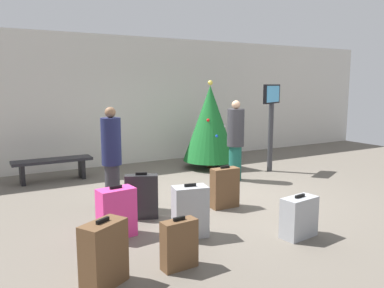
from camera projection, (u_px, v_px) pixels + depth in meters
The scene contains 14 objects.
ground_plane at pixel (221, 195), 7.33m from camera, with size 16.00×16.00×0.00m, color #665E54.
back_wall at pixel (143, 101), 10.29m from camera, with size 16.00×0.20×3.27m, color beige.
holiday_tree at pixel (210, 123), 9.55m from camera, with size 1.32×1.32×2.16m.
flight_info_kiosk at pixel (271, 113), 9.13m from camera, with size 0.76×0.44×2.06m.
waiting_bench at pixel (53, 164), 8.34m from camera, with size 1.64×0.44×0.48m.
traveller_0 at pixel (235, 139), 8.35m from camera, with size 0.51×0.51×1.73m.
traveller_1 at pixel (112, 155), 6.49m from camera, with size 0.44×0.44×1.70m.
suitcase_0 at pixel (179, 244), 4.38m from camera, with size 0.42×0.20×0.60m.
suitcase_1 at pixel (104, 254), 3.99m from camera, with size 0.54×0.46×0.73m.
suitcase_2 at pixel (117, 213), 5.29m from camera, with size 0.52×0.33×0.72m.
suitcase_3 at pixel (299, 217), 5.29m from camera, with size 0.54×0.32×0.60m.
suitcase_4 at pixel (190, 212), 5.29m from camera, with size 0.51×0.36×0.74m.
suitcase_5 at pixel (225, 188), 6.55m from camera, with size 0.48×0.22×0.72m.
suitcase_6 at pixel (142, 196), 6.03m from camera, with size 0.54×0.38×0.73m.
Camera 1 is at (-3.99, -5.89, 2.07)m, focal length 36.42 mm.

